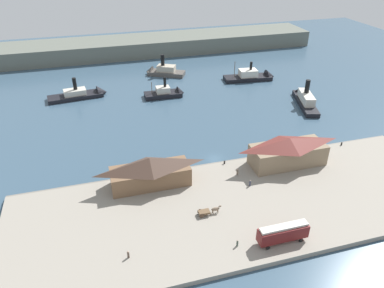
# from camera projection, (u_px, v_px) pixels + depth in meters

# --- Properties ---
(ground_plane) EXTENTS (320.00, 320.00, 0.00)m
(ground_plane) POSITION_uv_depth(u_px,v_px,m) (215.00, 159.00, 104.87)
(ground_plane) COLOR #385166
(quay_promenade) EXTENTS (110.00, 36.00, 1.20)m
(quay_promenade) POSITION_uv_depth(u_px,v_px,m) (245.00, 205.00, 86.34)
(quay_promenade) COLOR gray
(quay_promenade) RESTS_ON ground
(seawall_edge) EXTENTS (110.00, 0.80, 1.00)m
(seawall_edge) POSITION_uv_depth(u_px,v_px,m) (219.00, 164.00, 101.64)
(seawall_edge) COLOR slate
(seawall_edge) RESTS_ON ground
(ferry_shed_east_terminal) EXTENTS (20.04, 7.44, 7.88)m
(ferry_shed_east_terminal) POSITION_uv_depth(u_px,v_px,m) (150.00, 171.00, 90.39)
(ferry_shed_east_terminal) COLOR brown
(ferry_shed_east_terminal) RESTS_ON quay_promenade
(ferry_shed_customs_shed) EXTENTS (20.82, 8.14, 8.03)m
(ferry_shed_customs_shed) POSITION_uv_depth(u_px,v_px,m) (288.00, 151.00, 98.53)
(ferry_shed_customs_shed) COLOR #847056
(ferry_shed_customs_shed) RESTS_ON quay_promenade
(street_tram) EXTENTS (10.71, 2.69, 4.31)m
(street_tram) POSITION_uv_depth(u_px,v_px,m) (283.00, 232.00, 74.10)
(street_tram) COLOR maroon
(street_tram) RESTS_ON quay_promenade
(horse_cart) EXTENTS (5.50, 1.68, 1.87)m
(horse_cart) POSITION_uv_depth(u_px,v_px,m) (208.00, 211.00, 82.18)
(horse_cart) COLOR brown
(horse_cart) RESTS_ON quay_promenade
(pedestrian_near_west_shed) EXTENTS (0.44, 0.44, 1.78)m
(pedestrian_near_west_shed) POSITION_uv_depth(u_px,v_px,m) (237.00, 172.00, 95.59)
(pedestrian_near_west_shed) COLOR #6B5B4C
(pedestrian_near_west_shed) RESTS_ON quay_promenade
(pedestrian_by_tram) EXTENTS (0.39, 0.39, 1.57)m
(pedestrian_by_tram) POSITION_uv_depth(u_px,v_px,m) (237.00, 243.00, 73.96)
(pedestrian_by_tram) COLOR #3D4C42
(pedestrian_by_tram) RESTS_ON quay_promenade
(pedestrian_near_cart) EXTENTS (0.42, 0.42, 1.68)m
(pedestrian_near_cart) POSITION_uv_depth(u_px,v_px,m) (250.00, 183.00, 91.44)
(pedestrian_near_cart) COLOR #33384C
(pedestrian_near_cart) RESTS_ON quay_promenade
(pedestrian_at_waters_edge) EXTENTS (0.42, 0.42, 1.72)m
(pedestrian_at_waters_edge) POSITION_uv_depth(u_px,v_px,m) (128.00, 255.00, 71.28)
(pedestrian_at_waters_edge) COLOR #4C3D33
(pedestrian_at_waters_edge) RESTS_ON quay_promenade
(mooring_post_west) EXTENTS (0.44, 0.44, 0.90)m
(mooring_post_west) POSITION_uv_depth(u_px,v_px,m) (224.00, 162.00, 100.29)
(mooring_post_west) COLOR black
(mooring_post_west) RESTS_ON quay_promenade
(mooring_post_center_east) EXTENTS (0.44, 0.44, 0.90)m
(mooring_post_center_east) POSITION_uv_depth(u_px,v_px,m) (342.00, 144.00, 109.03)
(mooring_post_center_east) COLOR black
(mooring_post_center_east) RESTS_ON quay_promenade
(ferry_approaching_west) EXTENTS (11.44, 24.53, 10.98)m
(ferry_approaching_west) POSITION_uv_depth(u_px,v_px,m) (304.00, 99.00, 137.92)
(ferry_approaching_west) COLOR black
(ferry_approaching_west) RESTS_ON ground
(ferry_mid_harbor) EXTENTS (15.91, 6.35, 9.89)m
(ferry_mid_harbor) POSITION_uv_depth(u_px,v_px,m) (168.00, 93.00, 143.86)
(ferry_mid_harbor) COLOR black
(ferry_mid_harbor) RESTS_ON ground
(ferry_departing_north) EXTENTS (23.12, 8.99, 10.93)m
(ferry_departing_north) POSITION_uv_depth(u_px,v_px,m) (254.00, 76.00, 160.05)
(ferry_departing_north) COLOR black
(ferry_departing_north) RESTS_ON ground
(ferry_moored_west) EXTENTS (18.55, 13.49, 11.25)m
(ferry_moored_west) POSITION_uv_depth(u_px,v_px,m) (162.00, 71.00, 165.04)
(ferry_moored_west) COLOR #514C47
(ferry_moored_west) RESTS_ON ground
(ferry_moored_east) EXTENTS (23.22, 8.78, 10.42)m
(ferry_moored_east) POSITION_uv_depth(u_px,v_px,m) (84.00, 94.00, 143.29)
(ferry_moored_east) COLOR black
(ferry_moored_east) RESTS_ON ground
(far_headland) EXTENTS (180.00, 24.00, 8.00)m
(far_headland) POSITION_uv_depth(u_px,v_px,m) (147.00, 45.00, 193.98)
(far_headland) COLOR #60665B
(far_headland) RESTS_ON ground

